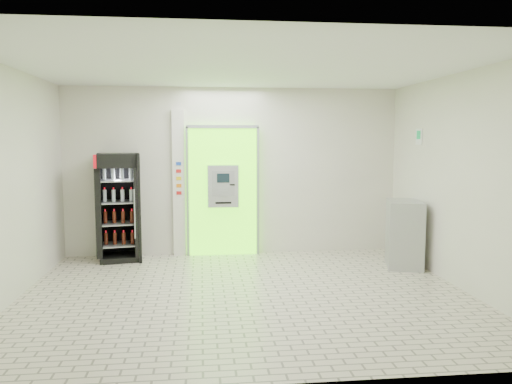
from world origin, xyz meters
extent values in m
plane|color=beige|center=(0.00, 0.00, 0.00)|extent=(6.00, 6.00, 0.00)
plane|color=silver|center=(0.00, 2.50, 1.50)|extent=(6.00, 0.00, 6.00)
plane|color=silver|center=(0.00, -2.50, 1.50)|extent=(6.00, 0.00, 6.00)
plane|color=silver|center=(-3.00, 0.00, 1.50)|extent=(0.00, 5.00, 5.00)
plane|color=silver|center=(3.00, 0.00, 1.50)|extent=(0.00, 5.00, 5.00)
plane|color=white|center=(0.00, 0.00, 3.00)|extent=(6.00, 6.00, 0.00)
cube|color=#5AF410|center=(-0.20, 2.43, 1.15)|extent=(1.20, 0.12, 2.30)
cube|color=gray|center=(-0.20, 2.36, 2.30)|extent=(1.28, 0.04, 0.06)
cube|color=gray|center=(-0.83, 2.36, 1.15)|extent=(0.04, 0.04, 2.30)
cube|color=gray|center=(0.43, 2.36, 1.15)|extent=(0.04, 0.04, 2.30)
cube|color=black|center=(-0.10, 2.38, 0.50)|extent=(0.62, 0.01, 0.67)
cube|color=black|center=(-0.54, 2.38, 1.98)|extent=(0.22, 0.01, 0.18)
cube|color=#A4A6AB|center=(-0.20, 2.32, 1.25)|extent=(0.55, 0.12, 0.75)
cube|color=black|center=(-0.20, 2.25, 1.40)|extent=(0.22, 0.01, 0.16)
cube|color=gray|center=(-0.20, 2.25, 1.12)|extent=(0.16, 0.01, 0.12)
cube|color=black|center=(-0.04, 2.25, 1.28)|extent=(0.09, 0.01, 0.02)
cube|color=black|center=(-0.20, 2.25, 0.96)|extent=(0.28, 0.01, 0.03)
cube|color=silver|center=(-0.98, 2.45, 1.30)|extent=(0.22, 0.10, 2.60)
cube|color=#193FB2|center=(-0.98, 2.40, 1.65)|extent=(0.09, 0.01, 0.06)
cube|color=red|center=(-0.98, 2.40, 1.52)|extent=(0.09, 0.01, 0.06)
cube|color=yellow|center=(-0.98, 2.40, 1.39)|extent=(0.09, 0.01, 0.06)
cube|color=orange|center=(-0.98, 2.40, 1.26)|extent=(0.09, 0.01, 0.06)
cube|color=red|center=(-0.98, 2.40, 1.13)|extent=(0.09, 0.01, 0.06)
cube|color=black|center=(-1.99, 2.18, 0.92)|extent=(0.79, 0.74, 1.84)
cube|color=black|center=(-1.99, 2.47, 0.92)|extent=(0.69, 0.17, 1.84)
cube|color=#A90911|center=(-1.99, 1.87, 1.72)|extent=(0.67, 0.13, 0.22)
cube|color=white|center=(-1.99, 1.86, 1.72)|extent=(0.38, 0.07, 0.06)
cube|color=black|center=(-1.99, 2.18, 0.05)|extent=(0.79, 0.74, 0.09)
cylinder|color=gray|center=(-1.69, 1.84, 0.85)|extent=(0.03, 0.03, 0.83)
cube|color=gray|center=(-1.99, 2.18, 0.28)|extent=(0.66, 0.63, 0.02)
cube|color=gray|center=(-1.99, 2.18, 0.64)|extent=(0.66, 0.63, 0.02)
cube|color=gray|center=(-1.99, 2.18, 1.01)|extent=(0.66, 0.63, 0.02)
cube|color=gray|center=(-1.99, 2.18, 1.38)|extent=(0.66, 0.63, 0.02)
cube|color=#A4A6AB|center=(2.72, 1.24, 0.54)|extent=(0.75, 0.93, 1.08)
cube|color=gray|center=(2.45, 1.24, 0.60)|extent=(0.23, 0.76, 0.01)
cube|color=white|center=(2.99, 1.40, 2.12)|extent=(0.02, 0.22, 0.26)
cube|color=#0C8947|center=(2.98, 1.40, 2.15)|extent=(0.00, 0.14, 0.14)
camera|label=1|loc=(-0.58, -6.50, 2.07)|focal=35.00mm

